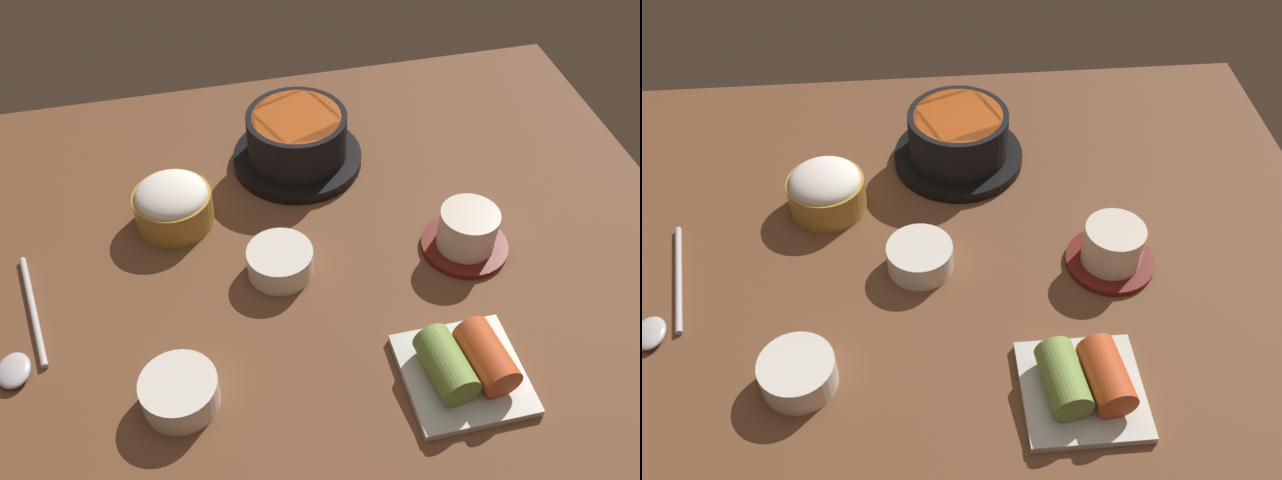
{
  "view_description": "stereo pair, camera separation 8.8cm",
  "coord_description": "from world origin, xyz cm",
  "views": [
    {
      "loc": [
        -11.86,
        -61.08,
        68.38
      ],
      "look_at": [
        2.0,
        -2.0,
        5.0
      ],
      "focal_mm": 40.4,
      "sensor_mm": 36.0,
      "label": 1
    },
    {
      "loc": [
        -3.21,
        -62.46,
        68.38
      ],
      "look_at": [
        2.0,
        -2.0,
        5.0
      ],
      "focal_mm": 40.4,
      "sensor_mm": 36.0,
      "label": 2
    }
  ],
  "objects": [
    {
      "name": "kimchi_plate",
      "position": [
        12.95,
        -22.68,
        4.12
      ],
      "size": [
        12.86,
        12.86,
        5.21
      ],
      "color": "silver",
      "rests_on": "dining_table"
    },
    {
      "name": "dining_table",
      "position": [
        0.0,
        0.0,
        1.0
      ],
      "size": [
        100.0,
        76.0,
        2.0
      ],
      "primitive_type": "cube",
      "color": "brown",
      "rests_on": "ground"
    },
    {
      "name": "tea_cup_with_saucer",
      "position": [
        20.09,
        -4.64,
        4.73
      ],
      "size": [
        10.91,
        10.91,
        5.96
      ],
      "color": "maroon",
      "rests_on": "dining_table"
    },
    {
      "name": "spoon",
      "position": [
        -33.57,
        -8.42,
        2.61
      ],
      "size": [
        5.35,
        19.27,
        1.35
      ],
      "color": "#B7B7BC",
      "rests_on": "dining_table"
    },
    {
      "name": "side_bowl_near",
      "position": [
        -16.84,
        -18.77,
        3.94
      ],
      "size": [
        8.18,
        8.18,
        3.62
      ],
      "color": "white",
      "rests_on": "dining_table"
    },
    {
      "name": "rice_bowl",
      "position": [
        -14.91,
        8.55,
        5.17
      ],
      "size": [
        10.11,
        10.11,
        6.3
      ],
      "color": "#B78C38",
      "rests_on": "dining_table"
    },
    {
      "name": "banchan_cup_center",
      "position": [
        -3.25,
        -3.2,
        3.87
      ],
      "size": [
        8.07,
        8.07,
        3.49
      ],
      "color": "white",
      "rests_on": "dining_table"
    },
    {
      "name": "stone_pot",
      "position": [
        3.08,
        16.59,
        5.82
      ],
      "size": [
        18.14,
        18.14,
        8.02
      ],
      "color": "black",
      "rests_on": "dining_table"
    }
  ]
}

